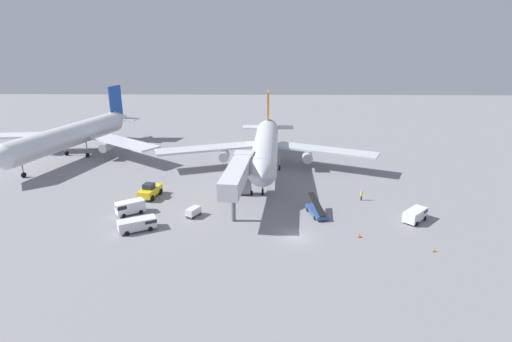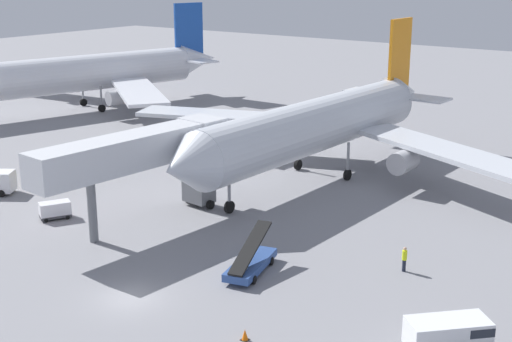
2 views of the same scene
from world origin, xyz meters
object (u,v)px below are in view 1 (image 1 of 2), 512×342
object	(u,v)px
safety_cone_alpha	(434,250)
airplane_background	(72,135)
pushback_tug	(150,191)
ground_crew_worker_foreground	(361,195)
service_van_rear_left	(138,224)
belt_loader_truck	(316,211)
service_van_mid_center	(129,207)
baggage_cart_rear_right	(193,212)
jet_bridge	(239,174)
safety_cone_bravo	(359,235)
airplane_at_gate	(266,146)
service_van_far_left	(415,214)

from	to	relation	value
safety_cone_alpha	airplane_background	distance (m)	81.27
pushback_tug	ground_crew_worker_foreground	world-z (taller)	pushback_tug
service_van_rear_left	belt_loader_truck	bearing A→B (deg)	12.42
service_van_mid_center	safety_cone_alpha	size ratio (longest dim) A/B	8.25
baggage_cart_rear_right	safety_cone_alpha	size ratio (longest dim) A/B	4.85
jet_bridge	safety_cone_bravo	xyz separation A→B (m)	(17.98, -10.70, -5.64)
airplane_background	ground_crew_worker_foreground	bearing A→B (deg)	-22.72
airplane_at_gate	service_van_far_left	world-z (taller)	airplane_at_gate
ground_crew_worker_foreground	safety_cone_bravo	bearing A→B (deg)	-103.56
belt_loader_truck	service_van_mid_center	bearing A→B (deg)	-179.73
baggage_cart_rear_right	safety_cone_bravo	bearing A→B (deg)	-15.15
service_van_mid_center	baggage_cart_rear_right	distance (m)	10.59
safety_cone_bravo	airplane_background	size ratio (longest dim) A/B	0.01
pushback_tug	service_van_mid_center	bearing A→B (deg)	-100.99
jet_bridge	service_van_rear_left	size ratio (longest dim) A/B	3.17
belt_loader_truck	service_van_mid_center	size ratio (longest dim) A/B	1.24
belt_loader_truck	safety_cone_bravo	bearing A→B (deg)	-55.79
jet_bridge	service_van_mid_center	size ratio (longest dim) A/B	3.84
service_van_rear_left	ground_crew_worker_foreground	xyz separation A→B (m)	(35.93, 12.42, -0.10)
airplane_at_gate	baggage_cart_rear_right	distance (m)	27.00
service_van_rear_left	airplane_background	bearing A→B (deg)	124.37
safety_cone_alpha	airplane_at_gate	bearing A→B (deg)	123.09
baggage_cart_rear_right	safety_cone_bravo	world-z (taller)	baggage_cart_rear_right
baggage_cart_rear_right	ground_crew_worker_foreground	world-z (taller)	ground_crew_worker_foreground
belt_loader_truck	safety_cone_alpha	world-z (taller)	belt_loader_truck
jet_bridge	ground_crew_worker_foreground	world-z (taller)	jet_bridge
pushback_tug	safety_cone_bravo	size ratio (longest dim) A/B	8.28
safety_cone_alpha	safety_cone_bravo	world-z (taller)	safety_cone_bravo
belt_loader_truck	safety_cone_alpha	bearing A→B (deg)	-39.06
service_van_far_left	ground_crew_worker_foreground	size ratio (longest dim) A/B	2.56
safety_cone_alpha	service_van_mid_center	bearing A→B (deg)	165.52
airplane_at_gate	service_van_far_left	distance (m)	34.46
service_van_far_left	safety_cone_bravo	world-z (taller)	service_van_far_left
pushback_tug	safety_cone_bravo	xyz separation A→B (m)	(34.23, -14.93, -0.90)
service_van_mid_center	airplane_background	world-z (taller)	airplane_background
belt_loader_truck	ground_crew_worker_foreground	size ratio (longest dim) A/B	3.27
service_van_mid_center	safety_cone_alpha	distance (m)	46.32
service_van_rear_left	baggage_cart_rear_right	distance (m)	8.98
belt_loader_truck	ground_crew_worker_foreground	world-z (taller)	belt_loader_truck
ground_crew_worker_foreground	service_van_far_left	bearing A→B (deg)	-52.08
service_van_mid_center	service_van_far_left	xyz separation A→B (m)	(45.60, -1.84, -0.14)
jet_bridge	belt_loader_truck	world-z (taller)	jet_bridge
airplane_background	service_van_far_left	bearing A→B (deg)	-26.60
service_van_far_left	safety_cone_alpha	size ratio (longest dim) A/B	8.02
safety_cone_bravo	service_van_mid_center	bearing A→B (deg)	167.98
pushback_tug	service_van_rear_left	bearing A→B (deg)	-82.61
ground_crew_worker_foreground	safety_cone_bravo	xyz separation A→B (m)	(-3.41, -14.15, -0.63)
ground_crew_worker_foreground	pushback_tug	bearing A→B (deg)	178.80
jet_bridge	airplane_background	xyz separation A→B (m)	(-40.85, 29.50, -0.56)
baggage_cart_rear_right	airplane_background	xyz separation A→B (m)	(-33.73, 33.41, 4.59)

